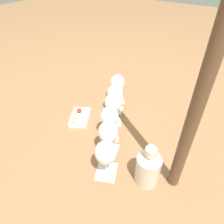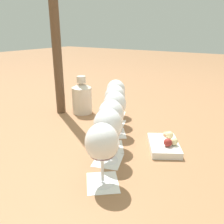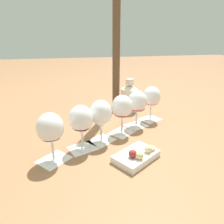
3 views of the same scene
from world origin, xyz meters
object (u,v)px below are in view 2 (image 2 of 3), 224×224
wine_glass_2 (115,106)px  snack_dish (165,144)px  wine_glass_0 (116,92)px  umbrella_pole (54,7)px  wine_glass_1 (115,98)px  wine_glass_4 (108,127)px  wine_glass_5 (102,145)px  wine_glass_3 (111,116)px  ceramic_vase (82,97)px

wine_glass_2 → snack_dish: size_ratio=0.94×
wine_glass_0 → umbrella_pole: umbrella_pole is taller
wine_glass_1 → umbrella_pole: bearing=-86.5°
wine_glass_4 → wine_glass_5: bearing=27.0°
wine_glass_2 → wine_glass_3: same height
wine_glass_3 → wine_glass_5: size_ratio=1.00×
wine_glass_3 → snack_dish: (-0.10, 0.18, -0.11)m
wine_glass_0 → wine_glass_4: same height
wine_glass_1 → snack_dish: wine_glass_1 is taller
snack_dish → wine_glass_5: bearing=-13.5°
wine_glass_2 → snack_dish: wine_glass_2 is taller
wine_glass_1 → umbrella_pole: (0.02, -0.34, 0.40)m
wine_glass_1 → ceramic_vase: 0.24m
wine_glass_3 → ceramic_vase: size_ratio=0.93×
wine_glass_3 → wine_glass_4: same height
wine_glass_3 → snack_dish: wine_glass_3 is taller
wine_glass_5 → umbrella_pole: bearing=-125.1°
ceramic_vase → wine_glass_5: bearing=45.4°
wine_glass_0 → wine_glass_3: (0.32, 0.18, -0.00)m
wine_glass_2 → wine_glass_4: bearing=26.9°
wine_glass_0 → wine_glass_4: size_ratio=1.00×
ceramic_vase → snack_dish: 0.55m
wine_glass_1 → umbrella_pole: size_ratio=0.18×
wine_glass_4 → snack_dish: (-0.19, 0.13, -0.11)m
ceramic_vase → snack_dish: ceramic_vase is taller
wine_glass_0 → wine_glass_5: 0.59m
wine_glass_5 → wine_glass_1: bearing=-151.8°
wine_glass_0 → wine_glass_1: 0.12m
wine_glass_1 → wine_glass_4: same height
wine_glass_1 → wine_glass_4: bearing=28.7°
wine_glass_2 → wine_glass_3: size_ratio=1.00×
wine_glass_4 → umbrella_pole: size_ratio=0.18×
wine_glass_1 → wine_glass_2: same height
umbrella_pole → wine_glass_0: bearing=115.1°
wine_glass_1 → umbrella_pole: 0.53m
snack_dish → umbrella_pole: bearing=-97.8°
wine_glass_2 → umbrella_pole: 0.57m
wine_glass_0 → wine_glass_4: 0.46m
wine_glass_2 → snack_dish: bearing=87.6°
wine_glass_4 → ceramic_vase: (-0.33, -0.40, -0.04)m
wine_glass_3 → ceramic_vase: bearing=-125.1°
wine_glass_2 → wine_glass_3: 0.12m
ceramic_vase → umbrella_pole: umbrella_pole is taller
wine_glass_5 → umbrella_pole: umbrella_pole is taller
wine_glass_5 → ceramic_vase: size_ratio=0.93×
ceramic_vase → wine_glass_4: bearing=49.9°
wine_glass_1 → wine_glass_5: same height
wine_glass_2 → wine_glass_0: bearing=-148.6°
ceramic_vase → snack_dish: bearing=74.7°
wine_glass_1 → wine_glass_3: size_ratio=1.00×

